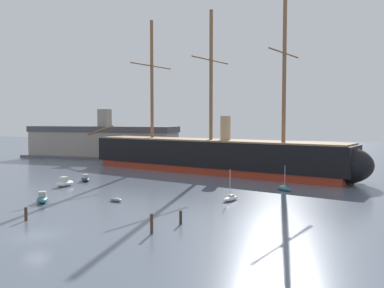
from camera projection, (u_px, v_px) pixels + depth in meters
The scene contains 14 objects.
ground_plane at pixel (36, 236), 42.57m from camera, with size 400.00×400.00×0.00m, color slate.
tall_ship at pixel (211, 155), 92.95m from camera, with size 73.35×28.09×36.25m.
motorboat_foreground_left at pixel (42, 199), 59.52m from camera, with size 3.34×3.97×1.57m.
dinghy_near_centre at pixel (116, 200), 60.28m from camera, with size 2.41×1.62×0.52m.
motorboat_mid_left at pixel (65, 183), 73.88m from camera, with size 2.20×4.34×1.75m.
sailboat_mid_right at pixel (231, 198), 60.66m from camera, with size 2.26×3.71×4.64m.
motorboat_alongside_bow at pixel (85, 179), 79.82m from camera, with size 3.34×3.38×1.41m.
sailboat_alongside_stern at pixel (284, 188), 69.38m from camera, with size 3.10×2.99×4.31m.
sailboat_far_right at pixel (320, 176), 83.94m from camera, with size 1.56×4.86×6.28m.
motorboat_distant_centre at pixel (221, 166), 102.22m from camera, with size 3.76×3.12×1.48m.
mooring_piling_nearest at pixel (152, 224), 43.18m from camera, with size 0.32×0.32×2.14m, color #423323.
mooring_piling_left_pair at pixel (26, 214), 48.83m from camera, with size 0.36×0.36×1.61m, color #423323.
mooring_piling_right_pair at pixel (181, 217), 47.11m from camera, with size 0.33×0.33×1.58m, color #382B1E.
dockside_warehouse_left at pixel (102, 142), 127.30m from camera, with size 51.14×12.70×15.13m.
Camera 1 is at (28.09, -35.05, 12.04)m, focal length 38.51 mm.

